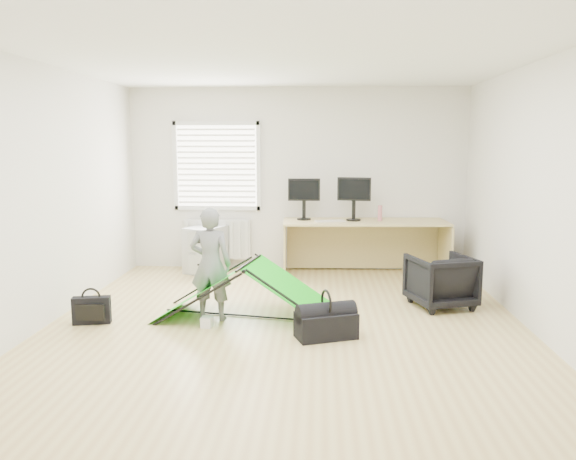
# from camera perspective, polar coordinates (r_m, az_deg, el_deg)

# --- Properties ---
(ground) EXTENTS (5.50, 5.50, 0.00)m
(ground) POSITION_cam_1_polar(r_m,az_deg,el_deg) (5.95, -0.22, -9.67)
(ground) COLOR tan
(ground) RESTS_ON ground
(back_wall) EXTENTS (5.00, 0.02, 2.70)m
(back_wall) POSITION_cam_1_polar(r_m,az_deg,el_deg) (8.41, 0.92, 5.15)
(back_wall) COLOR silver
(back_wall) RESTS_ON ground
(window) EXTENTS (1.20, 0.06, 1.20)m
(window) POSITION_cam_1_polar(r_m,az_deg,el_deg) (8.50, -7.25, 6.47)
(window) COLOR silver
(window) RESTS_ON back_wall
(radiator) EXTENTS (1.00, 0.12, 0.60)m
(radiator) POSITION_cam_1_polar(r_m,az_deg,el_deg) (8.57, -7.16, -0.91)
(radiator) COLOR silver
(radiator) RESTS_ON back_wall
(desk) EXTENTS (2.36, 0.85, 0.79)m
(desk) POSITION_cam_1_polar(r_m,az_deg,el_deg) (8.13, 7.77, -1.84)
(desk) COLOR tan
(desk) RESTS_ON ground
(filing_cabinet) EXTENTS (0.63, 0.70, 0.67)m
(filing_cabinet) POSITION_cam_1_polar(r_m,az_deg,el_deg) (8.37, -8.36, -1.96)
(filing_cabinet) COLOR #ACAFB1
(filing_cabinet) RESTS_ON ground
(monitor_left) EXTENTS (0.46, 0.11, 0.44)m
(monitor_left) POSITION_cam_1_polar(r_m,az_deg,el_deg) (8.09, 1.64, 2.59)
(monitor_left) COLOR black
(monitor_left) RESTS_ON desk
(monitor_right) EXTENTS (0.48, 0.19, 0.45)m
(monitor_right) POSITION_cam_1_polar(r_m,az_deg,el_deg) (8.05, 6.69, 2.56)
(monitor_right) COLOR black
(monitor_right) RESTS_ON desk
(keyboard) EXTENTS (0.44, 0.24, 0.02)m
(keyboard) POSITION_cam_1_polar(r_m,az_deg,el_deg) (7.92, 4.29, 0.91)
(keyboard) COLOR beige
(keyboard) RESTS_ON desk
(thermos) EXTENTS (0.07, 0.07, 0.22)m
(thermos) POSITION_cam_1_polar(r_m,az_deg,el_deg) (8.08, 9.33, 1.70)
(thermos) COLOR #C16C76
(thermos) RESTS_ON desk
(office_chair) EXTENTS (0.83, 0.84, 0.61)m
(office_chair) POSITION_cam_1_polar(r_m,az_deg,el_deg) (6.77, 15.26, -5.01)
(office_chair) COLOR black
(office_chair) RESTS_ON ground
(person) EXTENTS (0.46, 0.32, 1.22)m
(person) POSITION_cam_1_polar(r_m,az_deg,el_deg) (6.06, -7.87, -3.44)
(person) COLOR slate
(person) RESTS_ON ground
(kite) EXTENTS (2.08, 1.20, 0.61)m
(kite) POSITION_cam_1_polar(r_m,az_deg,el_deg) (6.15, -3.98, -6.14)
(kite) COLOR #12C515
(kite) RESTS_ON ground
(storage_crate) EXTENTS (0.53, 0.40, 0.27)m
(storage_crate) POSITION_cam_1_polar(r_m,az_deg,el_deg) (7.99, 16.71, -4.23)
(storage_crate) COLOR white
(storage_crate) RESTS_ON ground
(tote_bag) EXTENTS (0.31, 0.16, 0.35)m
(tote_bag) POSITION_cam_1_polar(r_m,az_deg,el_deg) (8.55, -8.87, -2.84)
(tote_bag) COLOR teal
(tote_bag) RESTS_ON ground
(laptop_bag) EXTENTS (0.40, 0.19, 0.29)m
(laptop_bag) POSITION_cam_1_polar(r_m,az_deg,el_deg) (6.32, -19.32, -7.70)
(laptop_bag) COLOR black
(laptop_bag) RESTS_ON ground
(white_box) EXTENTS (0.12, 0.12, 0.11)m
(white_box) POSITION_cam_1_polar(r_m,az_deg,el_deg) (5.94, -8.25, -9.24)
(white_box) COLOR silver
(white_box) RESTS_ON ground
(duffel_bag) EXTENTS (0.65, 0.48, 0.25)m
(duffel_bag) POSITION_cam_1_polar(r_m,az_deg,el_deg) (5.57, 3.88, -9.64)
(duffel_bag) COLOR black
(duffel_bag) RESTS_ON ground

